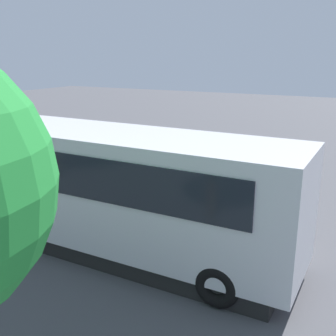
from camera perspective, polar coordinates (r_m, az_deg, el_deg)
ground_plane at (r=15.63m, az=2.47°, el=-3.39°), size 80.00×80.00×0.00m
tour_bus at (r=10.78m, az=-8.32°, el=-3.26°), size 10.14×2.70×3.25m
spectator_far_left at (r=12.39m, az=3.69°, el=-3.76°), size 0.58×0.34×1.68m
spectator_left at (r=12.90m, az=-0.04°, el=-2.89°), size 0.57×0.39×1.69m
spectator_centre at (r=13.55m, az=-3.48°, el=-1.76°), size 0.57×0.38×1.75m
parked_motorcycle_silver at (r=13.33m, az=-6.93°, el=-4.74°), size 2.05×0.58×0.99m
stunt_motorcycle at (r=17.76m, az=-1.53°, el=2.41°), size 1.89×1.01×1.75m
traffic_cone at (r=16.11m, az=2.81°, el=-1.66°), size 0.34×0.34×0.63m
bay_line_a at (r=14.89m, az=12.80°, el=-4.76°), size 0.22×4.30×0.01m
bay_line_b at (r=15.66m, az=3.88°, el=-3.36°), size 0.22×4.33×0.01m
bay_line_c at (r=16.77m, az=-4.00°, el=-2.05°), size 0.23×4.92×0.01m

